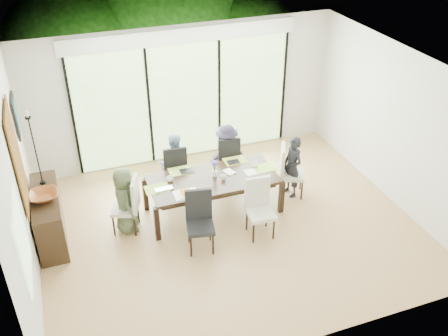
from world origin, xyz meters
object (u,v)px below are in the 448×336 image
object	(u,v)px
person_left_end	(125,200)
bowl	(44,196)
table_top	(213,179)
chair_right_end	(293,171)
vase	(215,173)
chair_left_end	(124,205)
cup_b	(223,177)
cup_a	(170,179)
cup_c	(255,164)
chair_near_left	(200,223)
chair_far_right	(226,157)
laptop	(165,190)
person_right_end	(292,167)
chair_far_left	(174,167)
person_far_left	(174,163)
person_far_right	(227,154)
chair_near_right	(261,210)
sideboard	(49,216)

from	to	relation	value
person_left_end	bowl	bearing A→B (deg)	83.50
table_top	chair_right_end	distance (m)	1.51
vase	bowl	world-z (taller)	bowl
chair_left_end	cup_b	xyz separation A→B (m)	(1.65, -0.10, 0.22)
table_top	chair_right_end	size ratio (longest dim) A/B	2.18
cup_a	cup_c	size ratio (longest dim) A/B	1.00
chair_near_left	chair_far_right	bearing A→B (deg)	69.70
laptop	cup_c	size ratio (longest dim) A/B	2.66
cup_a	bowl	bearing A→B (deg)	-178.68
chair_near_left	person_right_end	size ratio (longest dim) A/B	0.85
chair_right_end	vase	xyz separation A→B (m)	(-1.45, 0.05, 0.23)
chair_left_end	chair_far_left	distance (m)	1.35
person_far_left	person_far_right	xyz separation A→B (m)	(1.00, 0.00, 0.00)
chair_far_left	bowl	distance (m)	2.36
person_far_left	vase	xyz separation A→B (m)	(0.50, -0.78, 0.15)
person_right_end	cup_b	size ratio (longest dim) A/B	12.90
table_top	chair_near_right	xyz separation A→B (m)	(0.50, -0.87, -0.15)
chair_right_end	chair_far_left	xyz separation A→B (m)	(-1.95, 0.85, 0.00)
sideboard	bowl	xyz separation A→B (m)	(0.00, -0.10, 0.46)
person_far_left	chair_far_left	bearing A→B (deg)	-86.10
chair_near_right	laptop	xyz separation A→B (m)	(-1.35, 0.77, 0.19)
chair_far_left	sideboard	size ratio (longest dim) A/B	0.67
laptop	cup_a	world-z (taller)	cup_a
vase	person_left_end	bearing A→B (deg)	-178.13
chair_right_end	cup_a	bearing A→B (deg)	110.29
vase	cup_c	distance (m)	0.75
chair_far_right	bowl	bearing A→B (deg)	17.90
laptop	cup_a	xyz separation A→B (m)	(0.15, 0.25, 0.03)
chair_far_right	chair_far_left	bearing A→B (deg)	4.84
person_far_left	person_right_end	bearing A→B (deg)	160.63
table_top	chair_far_right	bearing A→B (deg)	57.09
person_right_end	bowl	size ratio (longest dim) A/B	2.66
person_far_right	cup_c	distance (m)	0.78
person_right_end	cup_a	distance (m)	2.19
person_left_end	vase	xyz separation A→B (m)	(1.53, 0.05, 0.15)
chair_right_end	chair_far_right	world-z (taller)	same
person_far_left	cup_b	size ratio (longest dim) A/B	12.90
table_top	chair_far_right	xyz separation A→B (m)	(0.55, 0.85, -0.15)
table_top	sideboard	world-z (taller)	sideboard
chair_near_right	vase	size ratio (longest dim) A/B	9.17
person_right_end	person_far_right	size ratio (longest dim) A/B	1.00
chair_near_left	person_left_end	bearing A→B (deg)	149.51
chair_near_left	person_right_end	bearing A→B (deg)	34.82
cup_b	person_far_right	bearing A→B (deg)	66.73
person_far_left	person_left_end	bearing A→B (deg)	42.77
chair_near_right	bowl	xyz separation A→B (m)	(-3.16, 0.97, 0.38)
cup_c	bowl	distance (m)	3.46
laptop	chair_far_right	bearing A→B (deg)	32.27
chair_far_right	cup_c	world-z (taller)	chair_far_right
person_far_left	cup_b	distance (m)	1.11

